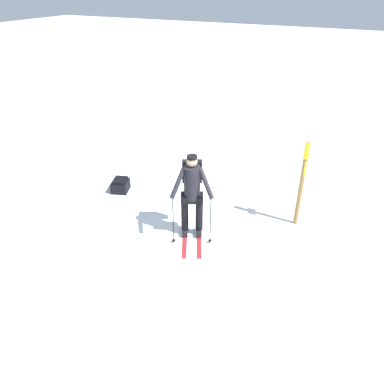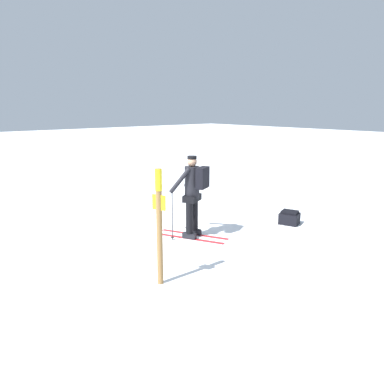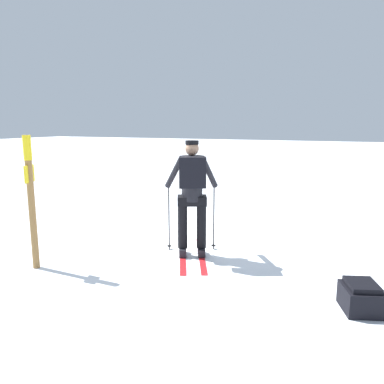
{
  "view_description": "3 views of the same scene",
  "coord_description": "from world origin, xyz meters",
  "views": [
    {
      "loc": [
        4.97,
        2.13,
        4.71
      ],
      "look_at": [
        -0.78,
        -0.7,
        1.02
      ],
      "focal_mm": 35.0,
      "sensor_mm": 36.0,
      "label": 1
    },
    {
      "loc": [
        -6.78,
        4.47,
        2.84
      ],
      "look_at": [
        -0.78,
        -0.7,
        1.02
      ],
      "focal_mm": 35.0,
      "sensor_mm": 36.0,
      "label": 2
    },
    {
      "loc": [
        -5.95,
        -2.97,
        2.07
      ],
      "look_at": [
        -0.78,
        -0.7,
        1.02
      ],
      "focal_mm": 35.0,
      "sensor_mm": 36.0,
      "label": 3
    }
  ],
  "objects": [
    {
      "name": "ground_plane",
      "position": [
        0.0,
        0.0,
        0.0
      ],
      "size": [
        80.0,
        80.0,
        0.0
      ],
      "primitive_type": "plane",
      "color": "white"
    },
    {
      "name": "skier",
      "position": [
        -0.81,
        -0.71,
        1.05
      ],
      "size": [
        1.62,
        1.06,
        1.81
      ],
      "color": "red",
      "rests_on": "ground_plane"
    },
    {
      "name": "dropped_backpack",
      "position": [
        -1.64,
        -3.13,
        0.16
      ],
      "size": [
        0.55,
        0.52,
        0.33
      ],
      "color": "black",
      "rests_on": "ground_plane"
    },
    {
      "name": "trail_marker",
      "position": [
        -2.16,
        1.17,
        1.12
      ],
      "size": [
        0.23,
        0.11,
        1.91
      ],
      "color": "olive",
      "rests_on": "ground_plane"
    }
  ]
}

